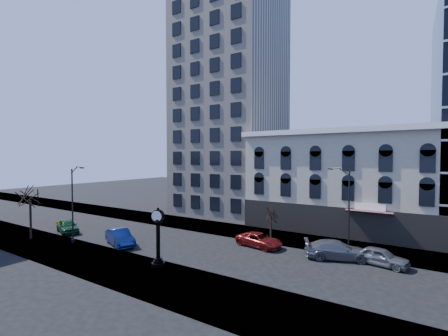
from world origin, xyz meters
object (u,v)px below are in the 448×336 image
Objects in this scene: street_lamp_near at (75,184)px; car_near_a at (68,226)px; street_clock at (158,240)px; car_near_b at (120,237)px; warning_sign at (58,226)px.

street_lamp_near reaches higher than car_near_a.
street_clock is 0.97× the size of car_near_b.
car_near_a is (-5.72, 2.42, -5.59)m from street_lamp_near.
street_lamp_near reaches higher than car_near_b.
street_lamp_near is 8.35m from car_near_a.
street_clock reaches higher than car_near_b.
warning_sign is 0.44× the size of car_near_a.
street_lamp_near is 4.02× the size of warning_sign.
street_lamp_near is (-12.00, 0.20, 4.05)m from street_clock.
car_near_b is (-7.95, 2.51, -1.51)m from street_clock.
car_near_a is at bearing 126.90° from warning_sign.
street_clock is at bearing 0.99° from street_lamp_near.
car_near_b is at bearing 31.66° from street_lamp_near.
car_near_b is (9.77, -0.10, 0.04)m from car_near_a.
street_clock is 15.51m from warning_sign.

